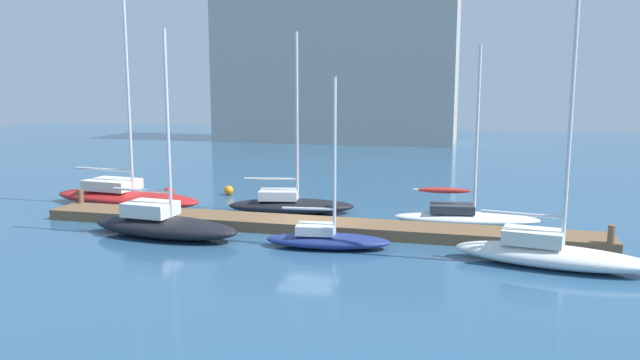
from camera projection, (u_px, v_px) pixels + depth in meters
ground_plane at (309, 231)px, 27.91m from camera, size 120.00×120.00×0.00m
dock_pier at (309, 225)px, 27.87m from camera, size 25.47×2.07×0.49m
dock_piling_near_end at (81, 201)px, 31.72m from camera, size 0.28×0.28×1.19m
dock_piling_far_end at (611, 240)px, 23.91m from camera, size 0.28×0.28×1.19m
sailboat_0 at (125, 195)px, 33.46m from camera, size 9.04×3.60×14.21m
sailboat_1 at (163, 224)px, 26.70m from camera, size 7.06×2.84×8.76m
sailboat_2 at (290, 203)px, 31.60m from camera, size 6.69×3.28×9.02m
sailboat_3 at (327, 238)px, 25.01m from camera, size 5.20×2.22×6.82m
sailboat_4 at (464, 215)px, 29.08m from camera, size 6.87×2.57×8.25m
sailboat_5 at (550, 252)px, 22.42m from camera, size 7.12×2.96×10.49m
mooring_buoy_orange at (229, 190)px, 36.58m from camera, size 0.56×0.56×0.56m
mooring_buoy_red at (169, 192)px, 36.02m from camera, size 0.58×0.58×0.58m
harbor_building_distant at (336, 63)px, 67.92m from camera, size 25.97×8.88×17.04m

